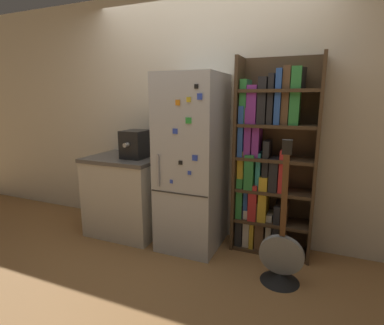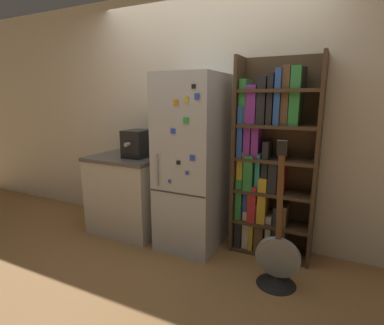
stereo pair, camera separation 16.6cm
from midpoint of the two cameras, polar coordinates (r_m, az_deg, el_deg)
ground_plane at (r=3.18m, az=-2.38°, el=-16.00°), size 16.00×16.00×0.00m
wall_back at (r=3.24m, az=1.02°, el=8.65°), size 8.00×0.05×2.60m
refrigerator at (r=2.98m, az=-1.50°, el=-0.12°), size 0.58×0.67×1.73m
bookshelf at (r=2.95m, az=12.68°, el=-0.28°), size 0.75×0.32×1.87m
kitchen_counter at (r=3.49m, az=-13.49°, el=-5.91°), size 0.80×0.67×0.87m
espresso_machine at (r=3.27m, az=-12.10°, el=3.44°), size 0.24×0.35×0.29m
guitar at (r=2.67m, az=14.76°, el=-17.99°), size 0.36×0.32×1.21m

